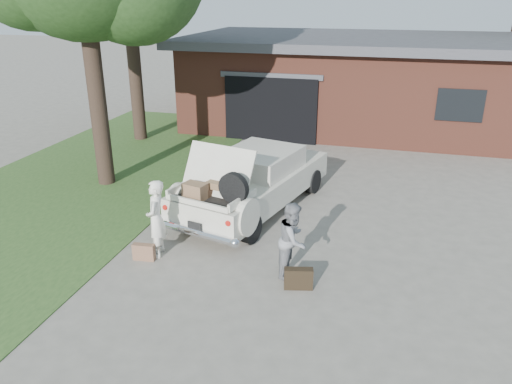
# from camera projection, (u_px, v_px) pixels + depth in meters

# --- Properties ---
(ground) EXTENTS (90.00, 90.00, 0.00)m
(ground) POSITION_uv_depth(u_px,v_px,m) (248.00, 254.00, 9.89)
(ground) COLOR gray
(ground) RESTS_ON ground
(grass_strip) EXTENTS (6.00, 16.00, 0.02)m
(grass_strip) POSITION_uv_depth(u_px,v_px,m) (89.00, 178.00, 13.92)
(grass_strip) COLOR #2D4C1E
(grass_strip) RESTS_ON ground
(house) EXTENTS (12.80, 7.80, 3.30)m
(house) POSITION_uv_depth(u_px,v_px,m) (354.00, 80.00, 19.30)
(house) COLOR brown
(house) RESTS_ON ground
(sedan) EXTENTS (2.98, 5.12, 1.89)m
(sedan) POSITION_uv_depth(u_px,v_px,m) (253.00, 181.00, 11.73)
(sedan) COLOR silver
(sedan) RESTS_ON ground
(woman_left) EXTENTS (0.50, 0.64, 1.56)m
(woman_left) POSITION_uv_depth(u_px,v_px,m) (156.00, 219.00, 9.59)
(woman_left) COLOR white
(woman_left) RESTS_ON ground
(woman_right) EXTENTS (0.61, 0.75, 1.42)m
(woman_right) POSITION_uv_depth(u_px,v_px,m) (293.00, 240.00, 8.92)
(woman_right) COLOR gray
(woman_right) RESTS_ON ground
(suitcase_left) EXTENTS (0.44, 0.18, 0.33)m
(suitcase_left) POSITION_uv_depth(u_px,v_px,m) (144.00, 252.00, 9.63)
(suitcase_left) COLOR #895E45
(suitcase_left) RESTS_ON ground
(suitcase_right) EXTENTS (0.53, 0.27, 0.39)m
(suitcase_right) POSITION_uv_depth(u_px,v_px,m) (298.00, 279.00, 8.69)
(suitcase_right) COLOR black
(suitcase_right) RESTS_ON ground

